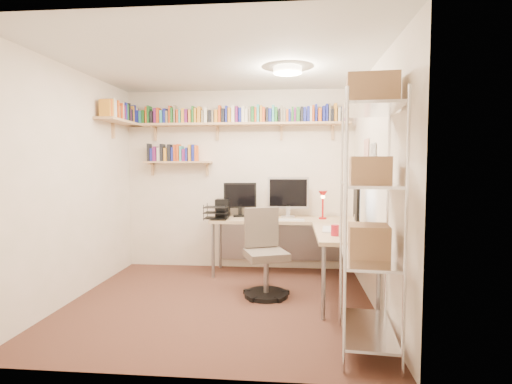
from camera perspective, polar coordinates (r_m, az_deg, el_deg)
ground at (r=4.43m, az=-5.12°, el=-15.44°), size 3.20×3.20×0.00m
room_shell at (r=4.17m, az=-5.19°, el=5.03°), size 3.24×3.04×2.52m
wall_shelves at (r=5.56m, az=-7.36°, el=9.66°), size 3.12×1.09×0.80m
corner_desk at (r=5.09m, az=4.52°, el=-4.27°), size 2.00×1.91×1.30m
office_chair at (r=4.53m, az=1.27°, el=-9.54°), size 0.55×0.56×0.98m
wire_rack at (r=3.23m, az=15.96°, el=1.28°), size 0.50×0.90×2.15m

